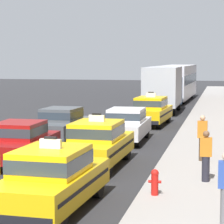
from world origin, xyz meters
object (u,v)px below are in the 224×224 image
at_px(sedan_left_second, 20,141).
at_px(bus_right_sixth, 177,81).
at_px(fire_hydrant, 155,181).
at_px(sedan_left_third, 62,123).
at_px(taxi_right_second, 97,143).
at_px(pedestrian_by_storefront, 202,138).
at_px(taxi_right_nearest, 52,178).
at_px(box_truck_right_fifth, 164,88).
at_px(sedan_right_third, 127,124).
at_px(taxi_right_fourth, 151,110).
at_px(pedestrian_mid_block, 206,156).

relative_size(sedan_left_second, bus_right_sixth, 0.38).
bearing_deg(fire_hydrant, sedan_left_third, 120.64).
bearing_deg(taxi_right_second, pedestrian_by_storefront, 17.59).
bearing_deg(sedan_left_third, taxi_right_nearest, -73.79).
bearing_deg(pedestrian_by_storefront, box_truck_right_fifth, 100.77).
distance_m(taxi_right_nearest, fire_hydrant, 2.93).
height_order(sedan_right_third, pedestrian_by_storefront, pedestrian_by_storefront).
distance_m(taxi_right_fourth, box_truck_right_fifth, 7.75).
xyz_separation_m(taxi_right_second, box_truck_right_fifth, (0.14, 19.87, 0.90)).
relative_size(sedan_left_third, fire_hydrant, 6.02).
relative_size(taxi_right_nearest, pedestrian_by_storefront, 2.74).
relative_size(taxi_right_second, box_truck_right_fifth, 0.66).
distance_m(sedan_left_second, sedan_left_third, 5.58).
bearing_deg(taxi_right_nearest, fire_hydrant, 32.99).
distance_m(taxi_right_second, taxi_right_fourth, 12.17).
distance_m(sedan_left_second, box_truck_right_fifth, 20.22).
height_order(sedan_left_third, taxi_right_fourth, taxi_right_fourth).
height_order(sedan_right_third, taxi_right_fourth, taxi_right_fourth).
xyz_separation_m(sedan_left_third, box_truck_right_fifth, (3.20, 14.39, 0.93)).
bearing_deg(taxi_right_second, bus_right_sixth, 89.70).
bearing_deg(taxi_right_second, sedan_left_third, 119.18).
distance_m(taxi_right_second, sedan_right_third, 5.83).
xyz_separation_m(sedan_left_second, sedan_left_third, (-0.13, 5.58, 0.00)).
bearing_deg(pedestrian_mid_block, sedan_left_second, 163.27).
height_order(sedan_left_second, taxi_right_second, taxi_right_second).
xyz_separation_m(sedan_left_second, pedestrian_by_storefront, (6.63, 1.27, 0.16)).
relative_size(sedan_left_second, sedan_left_third, 0.98).
xyz_separation_m(sedan_left_second, fire_hydrant, (5.56, -4.03, -0.30)).
xyz_separation_m(taxi_right_fourth, bus_right_sixth, (-0.12, 18.20, 0.94)).
height_order(sedan_left_second, taxi_right_nearest, taxi_right_nearest).
bearing_deg(fire_hydrant, pedestrian_by_storefront, 78.62).
bearing_deg(fire_hydrant, box_truck_right_fifth, 95.93).
bearing_deg(box_truck_right_fifth, pedestrian_by_storefront, -79.23).
bearing_deg(fire_hydrant, sedan_left_second, 144.10).
distance_m(sedan_left_second, pedestrian_by_storefront, 6.75).
height_order(taxi_right_fourth, pedestrian_by_storefront, taxi_right_fourth).
bearing_deg(pedestrian_by_storefront, sedan_right_third, 128.43).
height_order(taxi_right_second, fire_hydrant, taxi_right_second).
xyz_separation_m(sedan_right_third, bus_right_sixth, (0.16, 24.54, 0.97)).
relative_size(taxi_right_second, pedestrian_mid_block, 2.92).
distance_m(taxi_right_nearest, taxi_right_second, 5.71).
bearing_deg(pedestrian_by_storefront, taxi_right_second, -162.41).
height_order(pedestrian_mid_block, fire_hydrant, pedestrian_mid_block).
bearing_deg(bus_right_sixth, sedan_right_third, -90.38).
height_order(taxi_right_fourth, pedestrian_mid_block, taxi_right_fourth).
relative_size(sedan_left_second, pedestrian_by_storefront, 2.54).
relative_size(box_truck_right_fifth, pedestrian_mid_block, 4.41).
height_order(sedan_right_third, bus_right_sixth, bus_right_sixth).
height_order(sedan_left_second, bus_right_sixth, bus_right_sixth).
distance_m(taxi_right_nearest, bus_right_sixth, 36.09).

